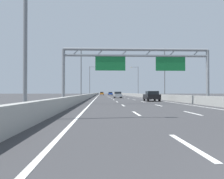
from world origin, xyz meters
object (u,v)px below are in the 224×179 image
Objects in this scene: streetlamp_right_far at (137,80)px; blue_car at (110,94)px; streetlamp_right_mid at (163,70)px; black_car at (152,96)px; sign_gantry at (137,62)px; streetlamp_left_near at (30,9)px; streetlamp_left_mid at (82,70)px; orange_car at (102,93)px; streetlamp_left_far at (90,79)px; silver_car at (118,95)px.

blue_car is (-7.43, 31.30, -4.65)m from streetlamp_right_far.
black_car is (-3.96, -8.31, -4.62)m from streetlamp_right_mid.
streetlamp_right_far is at bearing 81.34° from sign_gantry.
streetlamp_left_mid is at bearing 90.00° from streetlamp_left_near.
streetlamp_right_far is 2.16× the size of orange_car.
sign_gantry is 48.88m from streetlamp_left_far.
black_car is 21.07m from silver_car.
sign_gantry is 18.16m from streetlamp_right_mid.
streetlamp_right_far reaches higher than silver_car.
streetlamp_left_far is at bearing 115.22° from streetlamp_right_mid.
silver_car is (7.32, -19.25, -4.65)m from streetlamp_left_far.
black_car reaches higher than blue_car.
streetlamp_left_mid reaches higher than blue_car.
streetlamp_right_far is at bearing -74.32° from orange_car.
streetlamp_left_near is 63.39m from streetlamp_left_far.
streetlamp_left_mid and streetlamp_right_far have the same top height.
silver_car is at bearing 59.53° from streetlamp_left_mid.
silver_car is (-3.65, 20.76, -0.03)m from black_car.
streetlamp_right_mid is 72.85m from orange_car.
streetlamp_left_near is at bearing -115.13° from black_car.
streetlamp_right_mid is 2.32× the size of black_car.
sign_gantry is at bearing -89.51° from silver_car.
streetlamp_left_near is 31.70m from streetlamp_left_mid.
orange_car reaches higher than black_car.
streetlamp_left_mid is 35.04m from streetlamp_right_far.
orange_car is (-7.30, 80.14, 0.00)m from black_car.
streetlamp_right_mid reaches higher than blue_car.
sign_gantry is 4.07× the size of silver_car.
sign_gantry is 29.33m from silver_car.
streetlamp_left_far is 21.11m from silver_car.
streetlamp_right_far is 2.32× the size of black_car.
streetlamp_left_far reaches higher than black_car.
streetlamp_left_far is 2.29× the size of silver_car.
streetlamp_left_near is at bearing -90.00° from streetlamp_left_mid.
streetlamp_left_mid is 63.61m from blue_car.
orange_car is at bearing 95.20° from black_car.
streetlamp_right_far reaches higher than orange_car.
sign_gantry is at bearing -113.92° from streetlamp_right_mid.
streetlamp_right_mid is at bearing -83.27° from blue_car.
streetlamp_left_near is 95.10m from blue_car.
orange_car is (-3.65, 59.38, 0.03)m from silver_car.
streetlamp_left_mid is 1.00× the size of streetlamp_right_mid.
streetlamp_left_far is (-14.93, 31.70, 0.00)m from streetlamp_right_mid.
black_car reaches higher than silver_car.
streetlamp_left_near reaches higher than silver_car.
streetlamp_right_far reaches higher than black_car.
streetlamp_left_near and streetlamp_right_mid have the same top height.
streetlamp_right_far is (14.93, 31.70, 0.00)m from streetlamp_left_mid.
streetlamp_left_near is 2.29× the size of silver_car.
streetlamp_right_mid is 15.31m from silver_car.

